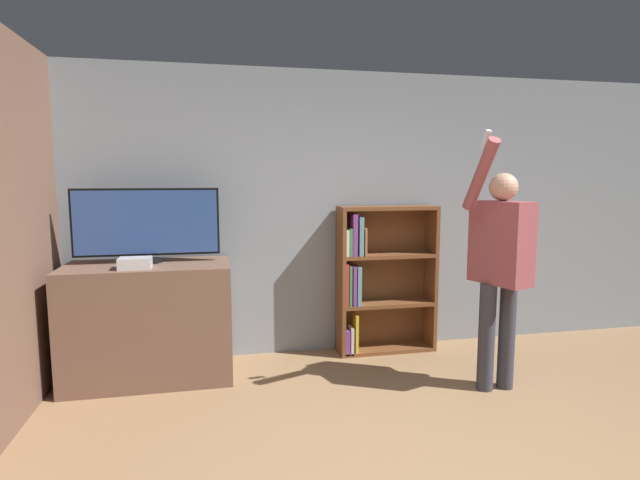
# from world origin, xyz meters

# --- Properties ---
(wall_back) EXTENTS (7.11, 0.06, 2.70)m
(wall_back) POSITION_xyz_m (0.00, 2.68, 1.35)
(wall_back) COLOR gray
(wall_back) RESTS_ON ground_plane
(tv_ledge) EXTENTS (1.34, 0.70, 0.98)m
(tv_ledge) POSITION_xyz_m (-1.79, 2.26, 0.49)
(tv_ledge) COLOR brown
(tv_ledge) RESTS_ON ground_plane
(television) EXTENTS (1.19, 0.22, 0.63)m
(television) POSITION_xyz_m (-1.79, 2.35, 1.31)
(television) COLOR black
(television) RESTS_ON tv_ledge
(game_console) EXTENTS (0.25, 0.17, 0.09)m
(game_console) POSITION_xyz_m (-1.85, 2.07, 1.03)
(game_console) COLOR silver
(game_console) RESTS_ON tv_ledge
(bookshelf) EXTENTS (0.96, 0.28, 1.43)m
(bookshelf) POSITION_xyz_m (0.30, 2.50, 0.72)
(bookshelf) COLOR brown
(bookshelf) RESTS_ON ground_plane
(person) EXTENTS (0.62, 0.59, 2.04)m
(person) POSITION_xyz_m (0.96, 1.45, 1.06)
(person) COLOR #383842
(person) RESTS_ON ground_plane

